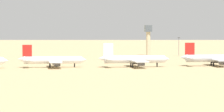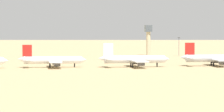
{
  "view_description": "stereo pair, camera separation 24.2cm",
  "coord_description": "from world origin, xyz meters",
  "px_view_note": "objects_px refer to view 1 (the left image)",
  "views": [
    {
      "loc": [
        -60.81,
        -357.03,
        24.35
      ],
      "look_at": [
        -13.82,
        19.29,
        6.0
      ],
      "focal_mm": 107.23,
      "sensor_mm": 36.0,
      "label": 1
    },
    {
      "loc": [
        -60.57,
        -357.06,
        24.35
      ],
      "look_at": [
        -13.82,
        19.29,
        6.0
      ],
      "focal_mm": 107.23,
      "sensor_mm": 36.0,
      "label": 2
    }
  ],
  "objects_px": {
    "control_tower": "(148,37)",
    "parked_jet_red_1": "(52,60)",
    "parked_jet_white_2": "(134,59)",
    "parked_jet_red_3": "(214,58)",
    "light_pole_west": "(179,45)"
  },
  "relations": [
    {
      "from": "control_tower",
      "to": "light_pole_west",
      "type": "xyz_separation_m",
      "value": [
        22.44,
        -6.0,
        -5.91
      ]
    },
    {
      "from": "parked_jet_red_1",
      "to": "parked_jet_white_2",
      "type": "distance_m",
      "value": 45.67
    },
    {
      "from": "parked_jet_white_2",
      "to": "control_tower",
      "type": "relative_size",
      "value": 1.76
    },
    {
      "from": "light_pole_west",
      "to": "parked_jet_red_1",
      "type": "bearing_deg",
      "value": -128.96
    },
    {
      "from": "parked_jet_red_3",
      "to": "control_tower",
      "type": "bearing_deg",
      "value": 97.86
    },
    {
      "from": "control_tower",
      "to": "parked_jet_white_2",
      "type": "bearing_deg",
      "value": -103.6
    },
    {
      "from": "control_tower",
      "to": "parked_jet_red_1",
      "type": "bearing_deg",
      "value": -120.9
    },
    {
      "from": "parked_jet_red_3",
      "to": "control_tower",
      "type": "distance_m",
      "value": 128.9
    },
    {
      "from": "parked_jet_white_2",
      "to": "parked_jet_red_3",
      "type": "relative_size",
      "value": 1.0
    },
    {
      "from": "parked_jet_red_1",
      "to": "parked_jet_white_2",
      "type": "bearing_deg",
      "value": -4.67
    },
    {
      "from": "parked_jet_white_2",
      "to": "parked_jet_red_1",
      "type": "bearing_deg",
      "value": 173.83
    },
    {
      "from": "parked_jet_white_2",
      "to": "light_pole_west",
      "type": "xyz_separation_m",
      "value": [
        54.55,
        126.76,
        3.72
      ]
    },
    {
      "from": "control_tower",
      "to": "light_pole_west",
      "type": "relative_size",
      "value": 1.67
    },
    {
      "from": "parked_jet_red_3",
      "to": "control_tower",
      "type": "xyz_separation_m",
      "value": [
        -15.67,
        127.58,
        9.64
      ]
    },
    {
      "from": "parked_jet_white_2",
      "to": "parked_jet_red_3",
      "type": "xyz_separation_m",
      "value": [
        47.78,
        5.18,
        -0.01
      ]
    }
  ]
}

